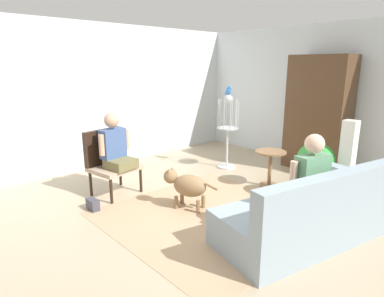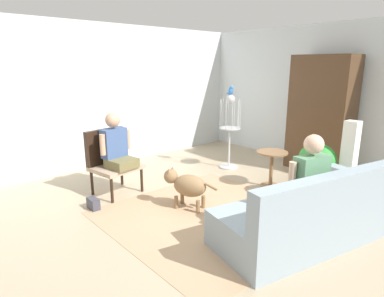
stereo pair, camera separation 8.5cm
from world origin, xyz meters
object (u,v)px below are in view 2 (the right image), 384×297
at_px(round_end_table, 272,164).
at_px(parrot, 231,91).
at_px(person_on_armchair, 116,145).
at_px(dog, 187,185).
at_px(bird_cage_stand, 230,132).
at_px(handbag, 93,204).
at_px(column_lamp, 348,165).
at_px(potted_plant, 317,163).
at_px(armoire_cabinet, 321,114).
at_px(person_on_couch, 307,178).
at_px(couch, 309,216).
at_px(armchair, 110,157).

xyz_separation_m(round_end_table, parrot, (-1.16, 0.25, 1.11)).
xyz_separation_m(person_on_armchair, dog, (1.11, 0.46, -0.44)).
distance_m(bird_cage_stand, handbag, 2.90).
xyz_separation_m(bird_cage_stand, column_lamp, (2.29, -0.08, -0.11)).
height_order(round_end_table, bird_cage_stand, bird_cage_stand).
height_order(potted_plant, armoire_cabinet, armoire_cabinet).
distance_m(column_lamp, armoire_cabinet, 1.75).
distance_m(person_on_couch, potted_plant, 1.25).
bearing_deg(bird_cage_stand, person_on_couch, -30.06).
distance_m(person_on_couch, parrot, 2.87).
bearing_deg(armoire_cabinet, round_end_table, -91.14).
relative_size(person_on_armchair, dog, 1.08).
xyz_separation_m(bird_cage_stand, handbag, (0.03, -2.83, -0.64)).
bearing_deg(person_on_couch, person_on_armchair, -161.37).
distance_m(round_end_table, armoire_cabinet, 1.59).
bearing_deg(handbag, parrot, 90.71).
xyz_separation_m(dog, potted_plant, (1.06, 1.57, 0.24)).
height_order(couch, armoire_cabinet, armoire_cabinet).
relative_size(person_on_couch, armoire_cabinet, 0.39).
height_order(person_on_armchair, dog, person_on_armchair).
height_order(armchair, person_on_armchair, person_on_armchair).
distance_m(parrot, potted_plant, 2.14).
bearing_deg(round_end_table, dog, -100.45).
distance_m(armchair, round_end_table, 2.59).
relative_size(parrot, column_lamp, 0.14).
height_order(column_lamp, handbag, column_lamp).
bearing_deg(parrot, dog, -64.49).
bearing_deg(round_end_table, bird_cage_stand, 167.85).
bearing_deg(round_end_table, potted_plant, 0.18).
bearing_deg(potted_plant, dog, -123.88).
xyz_separation_m(couch, column_lamp, (-0.16, 1.28, 0.30)).
bearing_deg(person_on_armchair, round_end_table, 55.51).
bearing_deg(dog, armchair, -158.99).
height_order(round_end_table, potted_plant, potted_plant).
height_order(couch, potted_plant, couch).
bearing_deg(potted_plant, round_end_table, -179.82).
height_order(couch, column_lamp, column_lamp).
bearing_deg(dog, parrot, 115.51).
bearing_deg(potted_plant, couch, -64.42).
xyz_separation_m(person_on_couch, parrot, (-2.40, 1.39, 0.75)).
bearing_deg(person_on_armchair, couch, 18.72).
distance_m(dog, column_lamp, 2.26).
distance_m(person_on_armchair, handbag, 0.93).
relative_size(dog, handbag, 3.52).
distance_m(couch, column_lamp, 1.33).
xyz_separation_m(couch, parrot, (-2.46, 1.37, 1.19)).
distance_m(couch, armchair, 3.02).
relative_size(couch, potted_plant, 2.53).
xyz_separation_m(bird_cage_stand, armoire_cabinet, (1.18, 1.19, 0.35)).
height_order(couch, handbag, couch).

